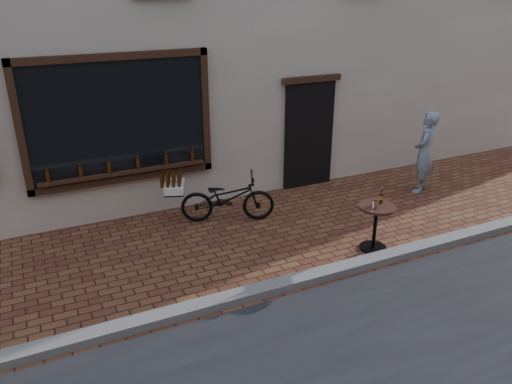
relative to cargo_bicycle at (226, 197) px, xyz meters
name	(u,v)px	position (x,y,z in m)	size (l,w,h in m)	color
ground	(314,289)	(0.32, -2.59, -0.45)	(90.00, 90.00, 0.00)	#51271A
kerb	(307,278)	(0.32, -2.39, -0.39)	(90.00, 0.25, 0.12)	slate
cargo_bicycle	(226,197)	(0.00, 0.00, 0.00)	(2.04, 1.18, 0.95)	black
bistro_table	(376,218)	(1.80, -1.99, 0.09)	(0.60, 0.60, 1.02)	black
pedestrian	(425,152)	(4.18, -0.41, 0.39)	(0.62, 0.40, 1.69)	gray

